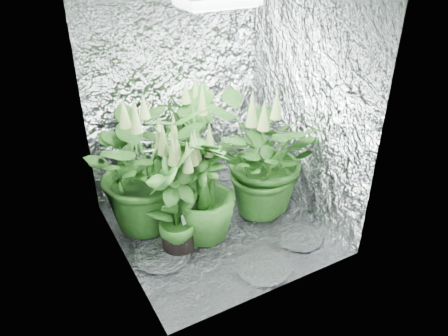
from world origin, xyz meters
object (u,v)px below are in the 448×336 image
object	(u,v)px
plant_e	(265,159)
circulation_fan	(247,169)
plant_a	(145,167)
plant_d	(204,190)
plant_b	(179,181)
plant_f	(175,203)
plant_c	(192,143)

from	to	relation	value
plant_e	circulation_fan	xyz separation A→B (m)	(0.14, 0.48, -0.38)
plant_a	plant_d	bearing A→B (deg)	-49.85
plant_b	plant_f	world-z (taller)	plant_b
plant_b	circulation_fan	world-z (taller)	plant_b
plant_e	circulation_fan	distance (m)	0.63
plant_c	plant_f	bearing A→B (deg)	-123.62
plant_c	plant_f	xyz separation A→B (m)	(-0.49, -0.73, -0.05)
plant_e	plant_f	world-z (taller)	plant_e
plant_b	plant_e	bearing A→B (deg)	-14.34
plant_c	circulation_fan	size ratio (longest dim) A/B	2.83
plant_b	plant_e	world-z (taller)	plant_e
plant_a	circulation_fan	world-z (taller)	plant_a
plant_d	plant_f	bearing A→B (deg)	-170.29
plant_e	circulation_fan	size ratio (longest dim) A/B	3.31
plant_d	circulation_fan	distance (m)	0.96
plant_a	circulation_fan	xyz separation A→B (m)	(1.06, 0.16, -0.40)
plant_e	circulation_fan	bearing A→B (deg)	74.15
plant_a	plant_c	world-z (taller)	plant_a
plant_d	circulation_fan	xyz separation A→B (m)	(0.74, 0.55, -0.29)
plant_c	plant_d	distance (m)	0.73
plant_a	plant_b	xyz separation A→B (m)	(0.22, -0.14, -0.12)
plant_c	circulation_fan	xyz separation A→B (m)	(0.51, -0.14, -0.34)
circulation_fan	plant_d	bearing A→B (deg)	-154.03
plant_b	plant_d	xyz separation A→B (m)	(0.11, -0.24, 0.01)
plant_a	plant_f	xyz separation A→B (m)	(0.06, -0.43, -0.11)
plant_c	plant_e	world-z (taller)	plant_e
plant_c	plant_f	distance (m)	0.88
plant_f	circulation_fan	xyz separation A→B (m)	(1.00, 0.59, -0.29)
plant_b	plant_c	distance (m)	0.56
plant_e	plant_f	xyz separation A→B (m)	(-0.86, -0.11, -0.09)
plant_b	plant_f	bearing A→B (deg)	-118.16
plant_f	plant_b	bearing A→B (deg)	61.84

